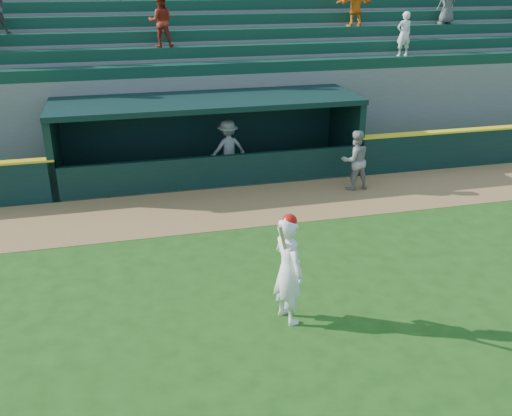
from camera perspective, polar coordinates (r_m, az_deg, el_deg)
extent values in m
plane|color=#1E4B12|center=(11.52, 1.97, -8.96)|extent=(120.00, 120.00, 0.00)
cube|color=olive|center=(15.78, -2.93, 0.10)|extent=(40.00, 3.00, 0.01)
imported|color=gray|center=(17.10, 9.87, 4.74)|extent=(0.90, 0.72, 1.79)
imported|color=#A6A6A1|center=(17.98, -2.82, 5.97)|extent=(1.27, 0.88, 1.81)
cube|color=slate|center=(18.36, -4.67, 3.37)|extent=(9.00, 2.60, 0.04)
cube|color=black|center=(17.90, -19.52, 5.43)|extent=(0.20, 2.60, 2.30)
cube|color=black|center=(19.27, 8.94, 7.62)|extent=(0.20, 2.60, 2.30)
cube|color=black|center=(19.26, -5.45, 7.78)|extent=(9.40, 0.20, 2.30)
cube|color=black|center=(17.73, -4.91, 10.60)|extent=(9.40, 2.80, 0.16)
cube|color=black|center=(17.06, -4.02, 3.60)|extent=(9.00, 0.16, 1.00)
cube|color=brown|center=(19.04, -5.11, 4.79)|extent=(8.40, 0.45, 0.10)
cube|color=slate|center=(19.69, -5.72, 9.01)|extent=(34.00, 0.85, 2.91)
cube|color=#0F3828|center=(19.26, -5.86, 13.66)|extent=(34.00, 0.60, 0.36)
cube|color=slate|center=(20.46, -6.12, 10.15)|extent=(34.00, 0.85, 3.36)
cube|color=#0F3828|center=(20.03, -6.29, 15.28)|extent=(34.00, 0.60, 0.36)
cube|color=slate|center=(21.24, -6.49, 11.21)|extent=(34.00, 0.85, 3.81)
cube|color=#0F3828|center=(20.82, -6.70, 16.78)|extent=(34.00, 0.60, 0.36)
cube|color=slate|center=(22.03, -6.84, 12.19)|extent=(34.00, 0.85, 4.26)
cube|color=#0F3828|center=(21.62, -7.09, 18.17)|extent=(34.00, 0.60, 0.36)
cube|color=slate|center=(22.82, -7.16, 13.11)|extent=(34.00, 0.85, 4.71)
cube|color=#0F3828|center=(22.44, -7.45, 19.46)|extent=(34.00, 0.60, 0.36)
cube|color=slate|center=(23.62, -7.47, 13.96)|extent=(34.00, 0.85, 5.16)
cube|color=slate|center=(24.43, -7.76, 14.76)|extent=(34.00, 0.85, 5.61)
cube|color=slate|center=(24.99, -7.92, 14.92)|extent=(34.50, 0.30, 5.61)
imported|color=orange|center=(22.44, 9.94, 19.46)|extent=(1.48, 0.61, 1.55)
imported|color=white|center=(21.48, 14.58, 16.50)|extent=(0.57, 0.40, 1.50)
imported|color=maroon|center=(19.84, -9.50, 17.94)|extent=(0.84, 0.68, 1.63)
imported|color=#4A4A4A|center=(24.19, 18.61, 18.97)|extent=(0.88, 0.67, 1.62)
imported|color=white|center=(10.38, 3.25, -6.21)|extent=(0.69, 0.86, 2.06)
sphere|color=red|center=(9.95, 3.37, -1.35)|extent=(0.27, 0.27, 0.27)
cylinder|color=tan|center=(9.81, 2.72, -3.18)|extent=(0.31, 0.45, 0.76)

